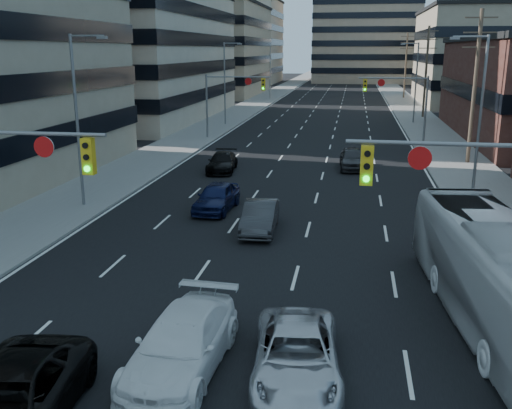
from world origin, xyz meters
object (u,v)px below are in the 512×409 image
object	(u,v)px
black_pickup	(9,403)
white_van	(182,344)
silver_suv	(297,355)
transit_bus	(499,275)
sedan_blue	(217,197)

from	to	relation	value
black_pickup	white_van	size ratio (longest dim) A/B	1.03
silver_suv	transit_bus	bearing A→B (deg)	29.61
black_pickup	sedan_blue	size ratio (longest dim) A/B	1.24
silver_suv	sedan_blue	world-z (taller)	sedan_blue
silver_suv	white_van	bearing A→B (deg)	176.04
transit_bus	sedan_blue	size ratio (longest dim) A/B	2.68
black_pickup	transit_bus	xyz separation A→B (m)	(11.79, 7.32, 0.87)
transit_bus	sedan_blue	xyz separation A→B (m)	(-11.50, 11.12, -0.88)
white_van	black_pickup	bearing A→B (deg)	-130.87
black_pickup	white_van	bearing A→B (deg)	39.46
sedan_blue	transit_bus	bearing A→B (deg)	-40.56
transit_bus	white_van	bearing A→B (deg)	-160.67
silver_suv	transit_bus	size ratio (longest dim) A/B	0.41
white_van	silver_suv	distance (m)	3.02
silver_suv	sedan_blue	xyz separation A→B (m)	(-5.75, 15.22, 0.07)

